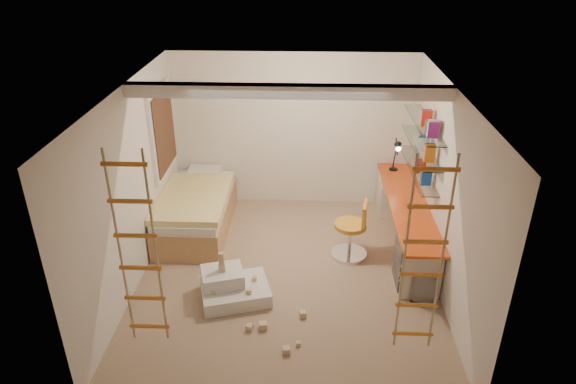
{
  "coord_description": "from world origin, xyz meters",
  "views": [
    {
      "loc": [
        0.25,
        -5.79,
        4.23
      ],
      "look_at": [
        0.0,
        0.3,
        1.15
      ],
      "focal_mm": 32.0,
      "sensor_mm": 36.0,
      "label": 1
    }
  ],
  "objects_px": {
    "swivel_chair": "(352,237)",
    "play_platform": "(232,287)",
    "desk": "(405,222)",
    "bed": "(197,210)"
  },
  "relations": [
    {
      "from": "desk",
      "to": "swivel_chair",
      "type": "relative_size",
      "value": 3.16
    },
    {
      "from": "bed",
      "to": "swivel_chair",
      "type": "xyz_separation_m",
      "value": [
        2.39,
        -0.69,
        -0.0
      ]
    },
    {
      "from": "desk",
      "to": "play_platform",
      "type": "height_order",
      "value": "desk"
    },
    {
      "from": "desk",
      "to": "play_platform",
      "type": "bearing_deg",
      "value": -151.0
    },
    {
      "from": "bed",
      "to": "swivel_chair",
      "type": "distance_m",
      "value": 2.48
    },
    {
      "from": "swivel_chair",
      "to": "play_platform",
      "type": "bearing_deg",
      "value": -147.73
    },
    {
      "from": "desk",
      "to": "bed",
      "type": "height_order",
      "value": "desk"
    },
    {
      "from": "swivel_chair",
      "to": "play_platform",
      "type": "height_order",
      "value": "swivel_chair"
    },
    {
      "from": "desk",
      "to": "bed",
      "type": "distance_m",
      "value": 3.22
    },
    {
      "from": "swivel_chair",
      "to": "play_platform",
      "type": "xyz_separation_m",
      "value": [
        -1.6,
        -1.01,
        -0.18
      ]
    }
  ]
}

